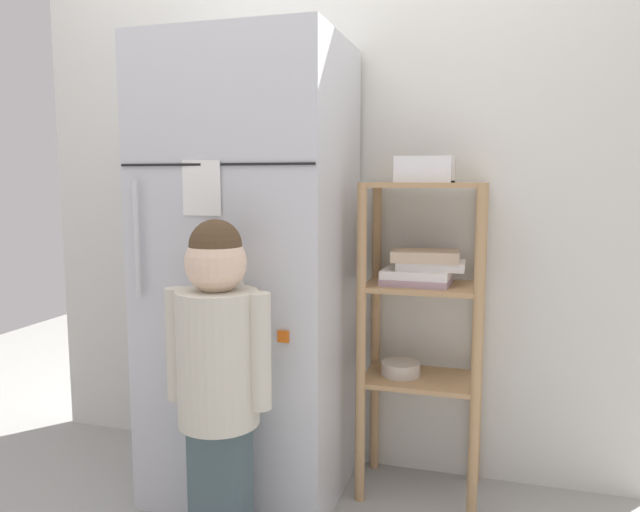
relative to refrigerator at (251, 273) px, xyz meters
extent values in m
plane|color=#999993|center=(0.18, -0.02, -0.85)|extent=(6.00, 6.00, 0.00)
cube|color=silver|center=(0.18, 0.33, 0.25)|extent=(2.59, 0.03, 2.21)
cube|color=silver|center=(0.00, 0.00, 0.00)|extent=(0.71, 0.59, 1.71)
cube|color=black|center=(0.00, -0.30, 0.40)|extent=(0.69, 0.01, 0.01)
cylinder|color=silver|center=(-0.28, -0.32, 0.15)|extent=(0.02, 0.02, 0.40)
cube|color=white|center=(-0.05, -0.30, 0.32)|extent=(0.14, 0.01, 0.18)
cube|color=blue|center=(-0.07, -0.30, 0.10)|extent=(0.03, 0.01, 0.03)
cube|color=#5ACF3D|center=(0.02, -0.30, 0.18)|extent=(0.04, 0.02, 0.04)
cube|color=gold|center=(0.00, -0.30, -0.24)|extent=(0.03, 0.02, 0.03)
cube|color=orange|center=(0.24, -0.30, -0.16)|extent=(0.04, 0.01, 0.04)
cube|color=#475B60|center=(0.08, -0.45, -0.63)|extent=(0.18, 0.11, 0.44)
cylinder|color=beige|center=(0.08, -0.45, -0.20)|extent=(0.25, 0.25, 0.42)
sphere|color=beige|center=(0.08, -0.37, 0.00)|extent=(0.11, 0.11, 0.11)
sphere|color=beige|center=(0.08, -0.45, 0.10)|extent=(0.19, 0.19, 0.19)
sphere|color=#4C3823|center=(0.08, -0.45, 0.15)|extent=(0.16, 0.16, 0.16)
cylinder|color=beige|center=(-0.06, -0.45, -0.17)|extent=(0.07, 0.07, 0.36)
cylinder|color=beige|center=(0.21, -0.45, -0.17)|extent=(0.07, 0.07, 0.36)
cylinder|color=tan|center=(0.43, 0.00, -0.26)|extent=(0.04, 0.04, 1.19)
cylinder|color=tan|center=(0.84, 0.00, -0.26)|extent=(0.04, 0.04, 1.19)
cylinder|color=tan|center=(0.43, 0.28, -0.26)|extent=(0.04, 0.04, 1.19)
cylinder|color=tan|center=(0.84, 0.28, -0.26)|extent=(0.04, 0.04, 1.19)
cube|color=tan|center=(0.63, 0.14, 0.33)|extent=(0.43, 0.29, 0.02)
cube|color=tan|center=(0.63, 0.14, -0.05)|extent=(0.43, 0.29, 0.02)
cube|color=tan|center=(0.63, 0.14, -0.40)|extent=(0.43, 0.29, 0.02)
cube|color=#B293A3|center=(0.61, 0.12, -0.02)|extent=(0.25, 0.18, 0.03)
cube|color=white|center=(0.61, 0.13, 0.00)|extent=(0.25, 0.18, 0.03)
cube|color=white|center=(0.66, 0.15, 0.03)|extent=(0.25, 0.18, 0.03)
cube|color=#C6AD8E|center=(0.64, 0.14, 0.07)|extent=(0.26, 0.19, 0.04)
cylinder|color=beige|center=(0.56, 0.14, -0.37)|extent=(0.15, 0.15, 0.05)
cube|color=white|center=(0.63, 0.13, 0.34)|extent=(0.20, 0.19, 0.01)
cube|color=white|center=(0.63, 0.03, 0.39)|extent=(0.20, 0.01, 0.09)
cube|color=white|center=(0.63, 0.22, 0.39)|extent=(0.20, 0.01, 0.09)
cube|color=white|center=(0.54, 0.13, 0.39)|extent=(0.01, 0.19, 0.09)
cube|color=white|center=(0.73, 0.13, 0.39)|extent=(0.01, 0.19, 0.09)
sphere|color=#B72C2A|center=(0.60, 0.11, 0.39)|extent=(0.08, 0.08, 0.08)
sphere|color=orange|center=(0.66, 0.14, 0.38)|extent=(0.06, 0.06, 0.06)
camera|label=1|loc=(0.90, -2.09, 0.35)|focal=33.73mm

